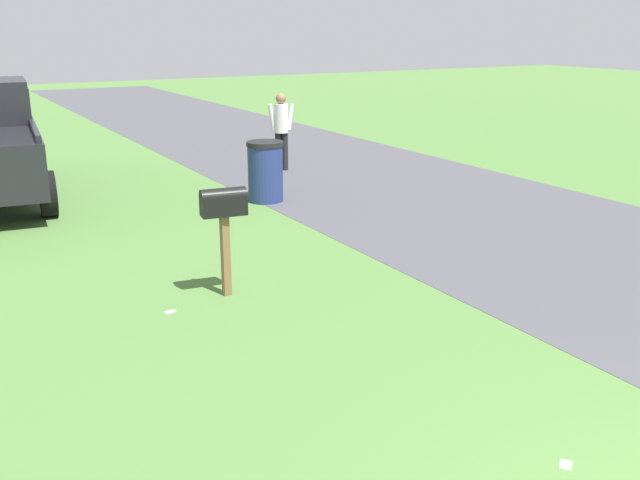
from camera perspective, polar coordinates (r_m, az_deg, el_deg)
The scene contains 6 objects.
road_asphalt at distance 11.30m, azimuth 17.49°, elevation 0.22°, with size 60.00×5.64×0.01m, color #47474C.
mailbox at distance 8.28m, azimuth -7.63°, elevation 2.38°, with size 0.27×0.54×1.29m.
trash_bin at distance 12.93m, azimuth -4.35°, elevation 5.44°, with size 0.65×0.65×1.08m.
pedestrian at distance 15.68m, azimuth -3.09°, elevation 8.99°, with size 0.30×0.54×1.65m.
litter_wrapper_midfield_b at distance 8.19m, azimuth -11.78°, elevation -5.57°, with size 0.12×0.08×0.01m, color silver.
litter_wrapper_by_mailbox at distance 5.75m, azimuth 18.88°, elevation -16.46°, with size 0.12×0.08×0.01m, color silver.
Camera 1 is at (-1.30, 3.79, 3.07)m, focal length 40.41 mm.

